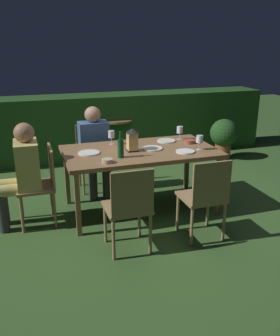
{
  "coord_description": "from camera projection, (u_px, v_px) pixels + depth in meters",
  "views": [
    {
      "loc": [
        -1.26,
        -3.86,
        1.94
      ],
      "look_at": [
        0.0,
        0.0,
        0.52
      ],
      "focal_mm": 39.06,
      "sensor_mm": 36.0,
      "label": 1
    }
  ],
  "objects": [
    {
      "name": "chair_head_near",
      "position": [
        42.0,
        182.0,
        3.98
      ],
      "size": [
        0.4,
        0.42,
        0.87
      ],
      "color": "#9E7A51",
      "rests_on": "ground"
    },
    {
      "name": "chair_side_right_a",
      "position": [
        93.0,
        153.0,
        4.99
      ],
      "size": [
        0.42,
        0.4,
        0.87
      ],
      "color": "#9E7A51",
      "rests_on": "ground"
    },
    {
      "name": "lantern_centerpiece",
      "position": [
        132.0,
        138.0,
        4.13
      ],
      "size": [
        0.15,
        0.15,
        0.27
      ],
      "color": "black",
      "rests_on": "dining_table"
    },
    {
      "name": "ground_plane",
      "position": [
        140.0,
        208.0,
        4.47
      ],
      "size": [
        16.0,
        16.0,
        0.0
      ],
      "primitive_type": "plane",
      "color": "#385B28"
    },
    {
      "name": "potted_plant_by_hedge",
      "position": [
        224.0,
        136.0,
        6.26
      ],
      "size": [
        0.47,
        0.47,
        0.69
      ],
      "color": "#9E5133",
      "rests_on": "ground"
    },
    {
      "name": "chair_side_left_b",
      "position": [
        205.0,
        195.0,
        3.64
      ],
      "size": [
        0.42,
        0.4,
        0.87
      ],
      "color": "#9E7A51",
      "rests_on": "ground"
    },
    {
      "name": "person_in_mustard",
      "position": [
        22.0,
        171.0,
        3.88
      ],
      "size": [
        0.48,
        0.38,
        1.15
      ],
      "color": "tan",
      "rests_on": "ground"
    },
    {
      "name": "plate_a",
      "position": [
        166.0,
        141.0,
        4.57
      ],
      "size": [
        0.23,
        0.23,
        0.01
      ],
      "primitive_type": "cylinder",
      "color": "white",
      "rests_on": "dining_table"
    },
    {
      "name": "bowl_olives",
      "position": [
        190.0,
        141.0,
        4.49
      ],
      "size": [
        0.13,
        0.13,
        0.04
      ],
      "color": "#9E5138",
      "rests_on": "dining_table"
    },
    {
      "name": "side_table",
      "position": [
        117.0,
        132.0,
        6.27
      ],
      "size": [
        0.56,
        0.56,
        0.69
      ],
      "color": "brown",
      "rests_on": "ground"
    },
    {
      "name": "green_bottle_on_table",
      "position": [
        121.0,
        148.0,
        3.91
      ],
      "size": [
        0.07,
        0.07,
        0.29
      ],
      "color": "#144723",
      "rests_on": "dining_table"
    },
    {
      "name": "wine_glass_c",
      "position": [
        180.0,
        130.0,
        4.63
      ],
      "size": [
        0.08,
        0.08,
        0.17
      ],
      "color": "silver",
      "rests_on": "dining_table"
    },
    {
      "name": "bowl_bread",
      "position": [
        107.0,
        161.0,
        3.77
      ],
      "size": [
        0.12,
        0.12,
        0.04
      ],
      "color": "#BCAD8E",
      "rests_on": "dining_table"
    },
    {
      "name": "plate_b",
      "position": [
        89.0,
        153.0,
        4.08
      ],
      "size": [
        0.24,
        0.24,
        0.01
      ],
      "primitive_type": "cylinder",
      "color": "white",
      "rests_on": "dining_table"
    },
    {
      "name": "wine_glass_b",
      "position": [
        111.0,
        135.0,
        4.41
      ],
      "size": [
        0.08,
        0.08,
        0.17
      ],
      "color": "silver",
      "rests_on": "dining_table"
    },
    {
      "name": "plate_c",
      "position": [
        152.0,
        148.0,
        4.25
      ],
      "size": [
        0.24,
        0.24,
        0.01
      ],
      "primitive_type": "cylinder",
      "color": "white",
      "rests_on": "dining_table"
    },
    {
      "name": "dining_table",
      "position": [
        140.0,
        154.0,
        4.24
      ],
      "size": [
        1.76,
        0.98,
        0.75
      ],
      "color": "olive",
      "rests_on": "ground"
    },
    {
      "name": "hedge_backdrop",
      "position": [
        99.0,
        126.0,
        6.34
      ],
      "size": [
        5.98,
        0.66,
        1.08
      ],
      "primitive_type": "cube",
      "color": "#234C1E",
      "rests_on": "ground"
    },
    {
      "name": "wine_glass_a",
      "position": [
        200.0,
        140.0,
        4.19
      ],
      "size": [
        0.08,
        0.08,
        0.17
      ],
      "color": "silver",
      "rests_on": "dining_table"
    },
    {
      "name": "plate_d",
      "position": [
        185.0,
        151.0,
        4.13
      ],
      "size": [
        0.21,
        0.21,
        0.01
      ],
      "primitive_type": "cylinder",
      "color": "white",
      "rests_on": "dining_table"
    },
    {
      "name": "chair_side_left_a",
      "position": [
        129.0,
        206.0,
        3.41
      ],
      "size": [
        0.42,
        0.4,
        0.87
      ],
      "color": "#9E7A51",
      "rests_on": "ground"
    },
    {
      "name": "person_in_blue",
      "position": [
        95.0,
        146.0,
        4.76
      ],
      "size": [
        0.38,
        0.47,
        1.15
      ],
      "color": "#426699",
      "rests_on": "ground"
    },
    {
      "name": "ice_bucket",
      "position": [
        116.0,
        113.0,
        6.16
      ],
      "size": [
        0.26,
        0.26,
        0.34
      ],
      "color": "#B2B7BF",
      "rests_on": "side_table"
    }
  ]
}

